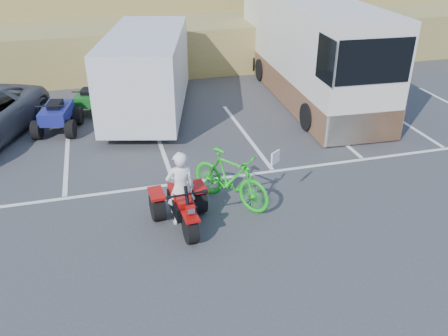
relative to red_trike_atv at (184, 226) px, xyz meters
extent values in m
plane|color=#3B3B3D|center=(0.11, -0.51, 0.00)|extent=(100.00, 100.00, 0.00)
cube|color=white|center=(-2.59, 4.49, 0.00)|extent=(0.12, 5.00, 0.01)
cube|color=white|center=(0.11, 4.49, 0.00)|extent=(0.12, 5.00, 0.01)
cube|color=white|center=(2.81, 4.49, 0.00)|extent=(0.12, 5.00, 0.01)
cube|color=white|center=(5.51, 4.49, 0.00)|extent=(0.12, 5.00, 0.01)
cube|color=white|center=(8.21, 4.49, 0.00)|extent=(0.12, 5.00, 0.01)
cube|color=white|center=(0.11, 1.89, 0.00)|extent=(28.00, 0.12, 0.01)
cube|color=olive|center=(0.11, 13.49, 1.00)|extent=(40.00, 6.00, 2.00)
cube|color=olive|center=(0.11, 16.99, 2.00)|extent=(40.00, 4.00, 2.20)
imported|color=white|center=(-0.01, 0.15, 0.87)|extent=(0.66, 0.46, 1.75)
imported|color=#14BF19|center=(1.26, 0.68, 0.66)|extent=(1.79, 2.15, 1.32)
cube|color=silver|center=(0.14, 7.07, 1.52)|extent=(3.77, 6.30, 2.46)
cylinder|color=black|center=(0.14, 7.07, 0.34)|extent=(2.27, 1.21, 0.69)
cube|color=silver|center=(6.20, 7.63, 1.81)|extent=(2.93, 9.88, 3.52)
cube|color=brown|center=(6.20, 7.63, 0.54)|extent=(2.98, 9.88, 0.98)
cube|color=black|center=(5.95, 2.73, 2.54)|extent=(2.24, 0.13, 1.27)
camera|label=1|loc=(-1.39, -8.60, 6.05)|focal=38.00mm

